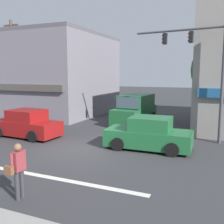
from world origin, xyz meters
name	(u,v)px	position (x,y,z in m)	size (l,w,h in m)	color
ground_plane	(79,149)	(0.00, 0.00, 0.00)	(120.00, 120.00, 0.00)	#333335
lane_marking_stripe	(30,174)	(0.00, -3.50, 0.00)	(9.00, 0.24, 0.01)	silver
building_left_block	(34,74)	(-10.52, 9.67, 3.55)	(13.80, 9.96, 7.11)	slate
street_tree	(222,70)	(6.16, 7.67, 3.88)	(3.88, 3.88, 5.83)	#4C3823
utility_pole_near_left	(13,69)	(-9.00, 5.39, 4.01)	(1.40, 0.22, 7.72)	brown
traffic_light_mast	(204,63)	(5.30, 3.92, 4.18)	(4.86, 0.73, 6.20)	#47474C
sedan_waiting_far	(26,125)	(-4.08, 1.01, 0.71)	(4.18, 2.04, 1.58)	maroon
sedan_crossing_rightbound	(149,135)	(3.13, 1.33, 0.71)	(4.14, 1.96, 1.58)	#1E6033
van_approaching_near	(135,110)	(0.45, 7.37, 1.01)	(2.29, 4.72, 2.11)	#1E6033
pedestrian_foreground_with_bag	(18,168)	(1.04, -5.18, 0.95)	(0.32, 0.67, 1.67)	#333338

